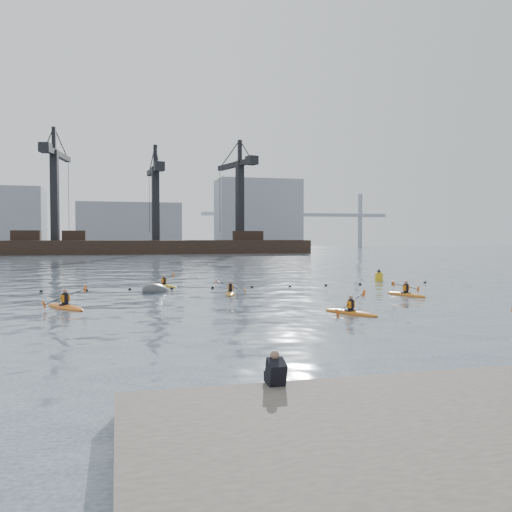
% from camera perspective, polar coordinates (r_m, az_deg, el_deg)
% --- Properties ---
extents(ground, '(400.00, 400.00, 0.00)m').
position_cam_1_polar(ground, '(19.86, 12.72, -9.14)').
color(ground, '#313B48').
rests_on(ground, ground).
extents(float_line, '(33.24, 0.73, 0.24)m').
position_cam_1_polar(float_line, '(40.91, -2.55, -3.32)').
color(float_line, black).
rests_on(float_line, ground).
extents(barge_pier, '(72.00, 19.30, 29.50)m').
position_cam_1_polar(barge_pier, '(127.62, -10.60, 1.10)').
color(barge_pier, black).
rests_on(barge_pier, ground).
extents(skyline, '(141.00, 28.00, 22.00)m').
position_cam_1_polar(skyline, '(168.05, -10.72, 3.82)').
color(skyline, gray).
rests_on(skyline, ground).
extents(kayaker_0, '(2.08, 3.22, 1.24)m').
position_cam_1_polar(kayaker_0, '(27.44, 9.95, -5.82)').
color(kayaker_0, '#C45F12').
rests_on(kayaker_0, ground).
extents(kayaker_2, '(2.57, 3.50, 1.29)m').
position_cam_1_polar(kayaker_2, '(30.90, -19.44, -5.00)').
color(kayaker_2, orange).
rests_on(kayaker_2, ground).
extents(kayaker_3, '(2.09, 3.13, 1.11)m').
position_cam_1_polar(kayaker_3, '(36.46, -2.71, -3.86)').
color(kayaker_3, '#C67F17').
rests_on(kayaker_3, ground).
extents(kayaker_4, '(2.27, 3.48, 1.13)m').
position_cam_1_polar(kayaker_4, '(36.84, 15.51, -3.86)').
color(kayaker_4, '#C26212').
rests_on(kayaker_4, ground).
extents(kayaker_5, '(2.18, 2.92, 1.12)m').
position_cam_1_polar(kayaker_5, '(42.53, -9.68, -3.05)').
color(kayaker_5, gold).
rests_on(kayaker_5, ground).
extents(mooring_buoy, '(2.86, 2.87, 1.69)m').
position_cam_1_polar(mooring_buoy, '(38.29, -10.50, -3.76)').
color(mooring_buoy, '#383B3D').
rests_on(mooring_buoy, ground).
extents(nav_buoy, '(0.68, 0.68, 1.23)m').
position_cam_1_polar(nav_buoy, '(48.26, 12.81, -2.14)').
color(nav_buoy, '#BAA412').
rests_on(nav_buoy, ground).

